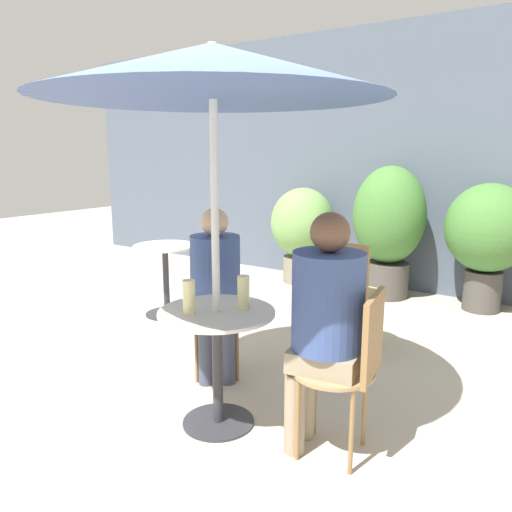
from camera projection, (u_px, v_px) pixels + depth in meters
The scene contains 15 objects.
ground_plane at pixel (199, 412), 3.11m from camera, with size 20.00×20.00×0.00m, color #B2A899.
storefront_wall at pixel (401, 160), 5.67m from camera, with size 10.00×0.06×3.00m.
cafe_table_near at pixel (217, 344), 2.88m from camera, with size 0.67×0.67×0.70m.
cafe_table_far at pixel (166, 268), 4.88m from camera, with size 0.61×0.61×0.70m.
bistro_chair_0 at pixel (352, 359), 2.55m from camera, with size 0.46×0.44×0.91m.
bistro_chair_1 at pixel (216, 297), 3.65m from camera, with size 0.50×0.50×0.91m.
bistro_chair_2 at pixel (353, 285), 3.95m from camera, with size 0.44×0.45×0.91m.
seated_person_0 at pixel (325, 315), 2.57m from camera, with size 0.41×0.37×1.30m.
seated_person_1 at pixel (216, 279), 3.46m from camera, with size 0.43×0.44×1.22m.
beer_glass_0 at pixel (243, 293), 2.86m from camera, with size 0.07×0.07×0.20m.
beer_glass_1 at pixel (189, 297), 2.77m from camera, with size 0.07×0.07×0.19m.
potted_plant_0 at pixel (302, 228), 6.09m from camera, with size 0.77×0.77×1.17m.
potted_plant_1 at pixel (389, 223), 5.44m from camera, with size 0.78×0.78×1.45m.
potted_plant_2 at pixel (488, 233), 4.95m from camera, with size 0.83×0.83×1.29m.
umbrella at pixel (212, 72), 2.58m from camera, with size 1.87×1.87×2.14m.
Camera 1 is at (1.89, -2.15, 1.59)m, focal length 35.00 mm.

